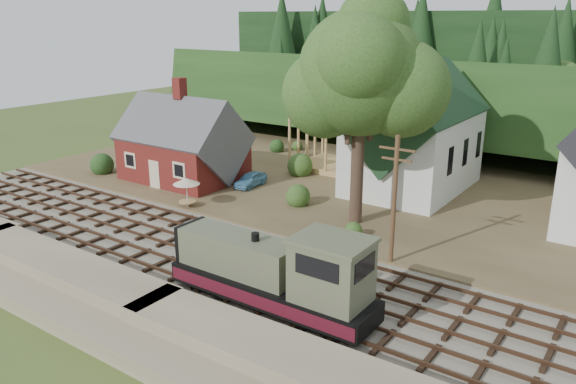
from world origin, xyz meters
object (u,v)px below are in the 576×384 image
Objects in this scene: car_green at (144,152)px; patio_set at (186,182)px; car_blue at (250,179)px; locomotive at (277,274)px.

car_green is 1.66× the size of patio_set.
car_green reaches higher than car_blue.
car_blue is 0.95× the size of car_green.
locomotive is 17.03m from patio_set.
car_blue is at bearing 132.38° from locomotive.
car_blue is at bearing -89.19° from car_green.
car_blue is at bearing 85.32° from patio_set.
car_green is (-29.57, 17.15, -1.10)m from locomotive.
car_blue is 7.19m from patio_set.
patio_set reaches higher than car_green.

